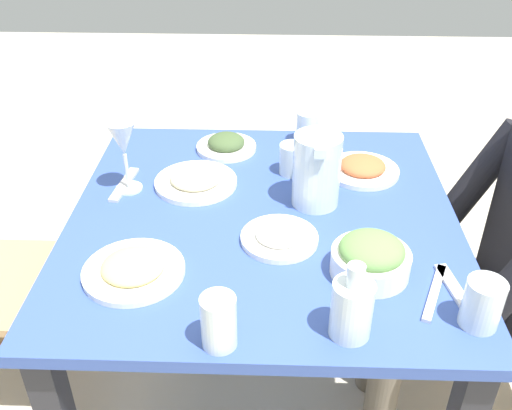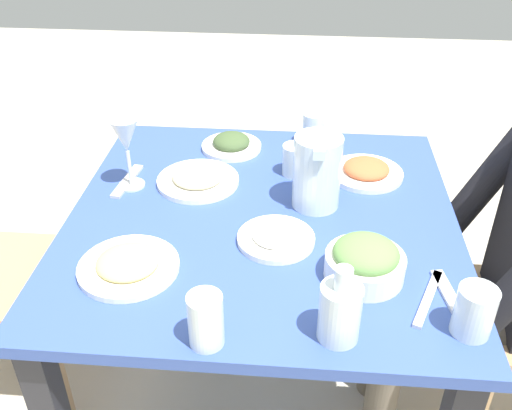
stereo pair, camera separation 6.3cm
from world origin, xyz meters
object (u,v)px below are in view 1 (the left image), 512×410
object	(u,v)px
water_pitcher	(317,170)
wine_glass	(123,142)
salad_bowl	(371,257)
diner_near	(509,249)
water_glass_center	(308,127)
plate_dolmas	(226,144)
plate_fries	(133,269)
water_glass_by_pitcher	(219,322)
water_glass_far_left	(292,159)
oil_carafe	(351,311)
plate_rice_curry	(363,168)
plate_yoghurt	(279,236)
dining_table	(263,252)
plate_beans	(196,180)
water_glass_near_left	(482,304)

from	to	relation	value
water_pitcher	wine_glass	distance (m)	0.50
wine_glass	salad_bowl	bearing A→B (deg)	-118.71
diner_near	water_glass_center	bearing A→B (deg)	54.86
water_pitcher	plate_dolmas	world-z (taller)	water_pitcher
plate_fries	water_glass_by_pitcher	xyz separation A→B (m)	(-0.20, -0.20, 0.04)
water_glass_by_pitcher	wine_glass	bearing A→B (deg)	28.08
diner_near	water_glass_far_left	distance (m)	0.62
salad_bowl	oil_carafe	bearing A→B (deg)	161.26
plate_dolmas	plate_rice_curry	distance (m)	0.41
water_glass_by_pitcher	oil_carafe	size ratio (longest dim) A/B	0.68
oil_carafe	plate_yoghurt	bearing A→B (deg)	24.69
diner_near	plate_dolmas	world-z (taller)	diner_near
plate_dolmas	oil_carafe	world-z (taller)	oil_carafe
dining_table	diner_near	size ratio (longest dim) A/B	0.83
water_glass_by_pitcher	oil_carafe	world-z (taller)	oil_carafe
plate_dolmas	oil_carafe	distance (m)	0.80
water_pitcher	water_glass_by_pitcher	size ratio (longest dim) A/B	1.71
salad_bowl	oil_carafe	xyz separation A→B (m)	(-0.18, 0.06, 0.01)
plate_fries	wine_glass	distance (m)	0.38
plate_fries	oil_carafe	xyz separation A→B (m)	(-0.16, -0.45, 0.04)
plate_yoghurt	oil_carafe	bearing A→B (deg)	-155.31
water_glass_center	plate_beans	bearing A→B (deg)	130.36
plate_yoghurt	water_glass_by_pitcher	size ratio (longest dim) A/B	1.64
plate_beans	water_glass_near_left	bearing A→B (deg)	-129.41
plate_yoghurt	dining_table	bearing A→B (deg)	20.73
plate_yoghurt	water_glass_far_left	xyz separation A→B (m)	(0.32, -0.03, 0.03)
dining_table	water_glass_by_pitcher	distance (m)	0.47
diner_near	water_glass_center	world-z (taller)	diner_near
dining_table	plate_yoghurt	world-z (taller)	plate_yoghurt
water_pitcher	water_glass_near_left	bearing A→B (deg)	-145.23
water_glass_by_pitcher	water_glass_center	bearing A→B (deg)	-13.18
wine_glass	water_glass_far_left	bearing A→B (deg)	-76.66
plate_rice_curry	water_glass_center	size ratio (longest dim) A/B	2.07
dining_table	water_glass_far_left	distance (m)	0.28
plate_dolmas	oil_carafe	bearing A→B (deg)	-158.50
plate_rice_curry	salad_bowl	bearing A→B (deg)	175.20
water_glass_far_left	plate_dolmas	bearing A→B (deg)	55.58
water_glass_near_left	oil_carafe	world-z (taller)	oil_carafe
water_glass_far_left	plate_fries	bearing A→B (deg)	142.19
salad_bowl	plate_dolmas	world-z (taller)	salad_bowl
water_pitcher	plate_rice_curry	xyz separation A→B (m)	(0.16, -0.14, -0.08)
water_pitcher	water_glass_far_left	bearing A→B (deg)	20.40
salad_bowl	wine_glass	bearing A→B (deg)	61.29
plate_fries	water_glass_far_left	size ratio (longest dim) A/B	2.55
plate_beans	water_pitcher	bearing A→B (deg)	-103.72
plate_dolmas	plate_rice_curry	size ratio (longest dim) A/B	0.88
water_pitcher	plate_rice_curry	bearing A→B (deg)	-41.83
oil_carafe	dining_table	bearing A→B (deg)	23.65
water_glass_far_left	wine_glass	size ratio (longest dim) A/B	0.44
plate_yoghurt	plate_fries	xyz separation A→B (m)	(-0.13, 0.32, 0.00)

